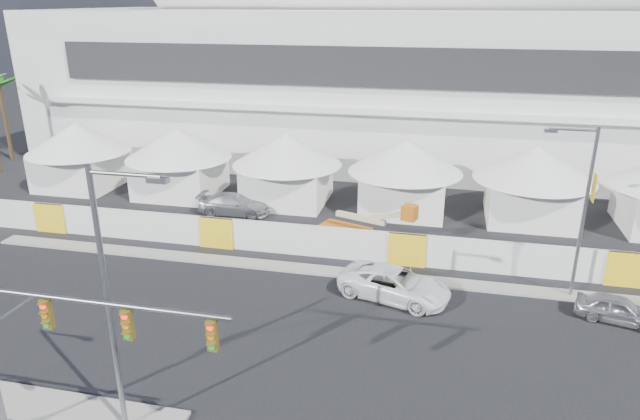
% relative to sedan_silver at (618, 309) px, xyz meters
% --- Properties ---
extents(ground, '(160.00, 160.00, 0.00)m').
position_rel_sedan_silver_xyz_m(ground, '(-16.63, -10.36, -0.66)').
color(ground, black).
rests_on(ground, ground).
extents(stadium, '(80.00, 24.80, 21.98)m').
position_rel_sedan_silver_xyz_m(stadium, '(-7.92, 31.15, 8.79)').
color(stadium, silver).
rests_on(stadium, ground).
extents(tent_row, '(53.40, 8.40, 5.40)m').
position_rel_sedan_silver_xyz_m(tent_row, '(-16.13, 13.64, 2.48)').
color(tent_row, white).
rests_on(tent_row, ground).
extents(hoarding_fence, '(70.00, 0.25, 2.00)m').
position_rel_sedan_silver_xyz_m(hoarding_fence, '(-10.63, 4.14, 0.34)').
color(hoarding_fence, silver).
rests_on(hoarding_fence, ground).
extents(palm_cluster, '(10.60, 10.60, 8.55)m').
position_rel_sedan_silver_xyz_m(palm_cluster, '(-50.09, 19.15, 6.22)').
color(palm_cluster, '#47331E').
rests_on(palm_cluster, ground).
extents(sedan_silver, '(2.50, 4.17, 1.33)m').
position_rel_sedan_silver_xyz_m(sedan_silver, '(0.00, 0.00, 0.00)').
color(sedan_silver, '#A3A2A7').
rests_on(sedan_silver, ground).
extents(pickup_curb, '(4.23, 6.41, 1.64)m').
position_rel_sedan_silver_xyz_m(pickup_curb, '(-10.93, -0.05, 0.16)').
color(pickup_curb, white).
rests_on(pickup_curb, ground).
extents(lot_car_c, '(2.31, 5.31, 1.52)m').
position_rel_sedan_silver_xyz_m(lot_car_c, '(-23.72, 10.01, 0.10)').
color(lot_car_c, '#ADADB2').
rests_on(lot_car_c, ground).
extents(traffic_mast, '(9.30, 0.66, 6.83)m').
position_rel_sedan_silver_xyz_m(traffic_mast, '(-21.52, -13.47, 3.32)').
color(traffic_mast, slate).
rests_on(traffic_mast, median_island).
extents(streetlight_median, '(2.76, 0.28, 9.97)m').
position_rel_sedan_silver_xyz_m(streetlight_median, '(-19.37, -12.10, 5.21)').
color(streetlight_median, gray).
rests_on(streetlight_median, median_island).
extents(streetlight_curb, '(2.72, 0.61, 9.19)m').
position_rel_sedan_silver_xyz_m(streetlight_curb, '(-1.97, 2.14, 4.67)').
color(streetlight_curb, slate).
rests_on(streetlight_curb, ground).
extents(boom_lift, '(6.72, 2.46, 3.30)m').
position_rel_sedan_silver_xyz_m(boom_lift, '(-14.21, 6.88, 0.22)').
color(boom_lift, '#C06212').
rests_on(boom_lift, ground).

